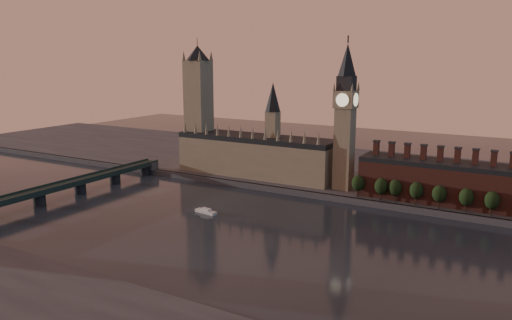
{
  "coord_description": "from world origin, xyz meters",
  "views": [
    {
      "loc": [
        128.72,
        -221.6,
        96.43
      ],
      "look_at": [
        -30.32,
        55.0,
        30.68
      ],
      "focal_mm": 35.0,
      "sensor_mm": 36.0,
      "label": 1
    }
  ],
  "objects_px": {
    "river_boat": "(206,211)",
    "westminster_bridge": "(57,190)",
    "big_ben": "(345,115)",
    "victoria_tower": "(199,103)"
  },
  "relations": [
    {
      "from": "victoria_tower",
      "to": "big_ben",
      "type": "xyz_separation_m",
      "value": [
        130.0,
        -5.0,
        -2.26
      ]
    },
    {
      "from": "big_ben",
      "to": "river_boat",
      "type": "bearing_deg",
      "value": -124.57
    },
    {
      "from": "victoria_tower",
      "to": "westminster_bridge",
      "type": "height_order",
      "value": "victoria_tower"
    },
    {
      "from": "river_boat",
      "to": "westminster_bridge",
      "type": "bearing_deg",
      "value": -157.54
    },
    {
      "from": "river_boat",
      "to": "big_ben",
      "type": "bearing_deg",
      "value": 63.65
    },
    {
      "from": "victoria_tower",
      "to": "big_ben",
      "type": "bearing_deg",
      "value": -2.2
    },
    {
      "from": "big_ben",
      "to": "westminster_bridge",
      "type": "xyz_separation_m",
      "value": [
        -165.0,
        -112.7,
        -49.39
      ]
    },
    {
      "from": "victoria_tower",
      "to": "big_ben",
      "type": "height_order",
      "value": "victoria_tower"
    },
    {
      "from": "victoria_tower",
      "to": "westminster_bridge",
      "type": "bearing_deg",
      "value": -106.56
    },
    {
      "from": "big_ben",
      "to": "westminster_bridge",
      "type": "relative_size",
      "value": 0.54
    }
  ]
}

